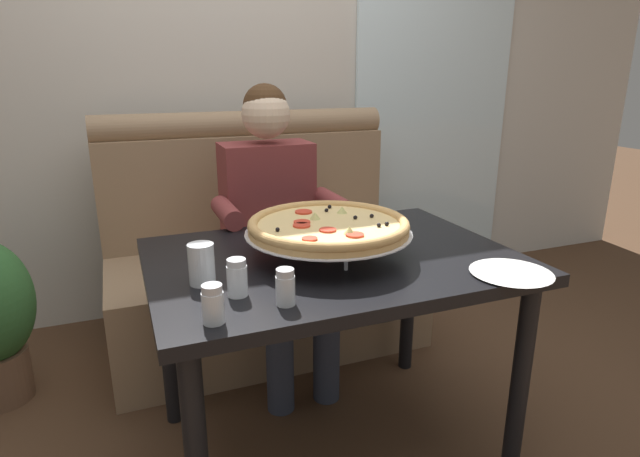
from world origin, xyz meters
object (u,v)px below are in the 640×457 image
at_px(booth_bench, 263,263).
at_px(shaker_pepper_flakes, 285,290).
at_px(drinking_glass, 202,267).
at_px(shaker_parmesan, 237,280).
at_px(pizza, 328,226).
at_px(diner_main, 274,217).
at_px(shaker_oregano, 213,307).
at_px(plate_near_left, 511,271).
at_px(dining_table, 332,281).

relative_size(booth_bench, shaker_pepper_flakes, 15.06).
distance_m(booth_bench, drinking_glass, 1.14).
height_order(shaker_parmesan, drinking_glass, drinking_glass).
bearing_deg(shaker_pepper_flakes, pizza, 51.23).
xyz_separation_m(pizza, shaker_pepper_flakes, (-0.25, -0.31, -0.06)).
height_order(pizza, shaker_parmesan, pizza).
height_order(diner_main, shaker_parmesan, diner_main).
relative_size(shaker_oregano, drinking_glass, 0.82).
bearing_deg(booth_bench, plate_near_left, -70.94).
bearing_deg(dining_table, booth_bench, 90.00).
distance_m(pizza, plate_near_left, 0.58).
bearing_deg(pizza, shaker_pepper_flakes, -128.77).
distance_m(dining_table, shaker_oregano, 0.58).
relative_size(booth_bench, shaker_oregano, 15.08).
bearing_deg(booth_bench, diner_main, -92.43).
distance_m(diner_main, plate_near_left, 1.08).
height_order(dining_table, pizza, pizza).
bearing_deg(booth_bench, dining_table, -90.00).
height_order(shaker_parmesan, plate_near_left, shaker_parmesan).
distance_m(diner_main, shaker_oregano, 1.06).
bearing_deg(pizza, booth_bench, 89.03).
xyz_separation_m(booth_bench, diner_main, (-0.01, -0.27, 0.31)).
distance_m(dining_table, drinking_glass, 0.47).
relative_size(pizza, shaker_pepper_flakes, 5.53).
height_order(diner_main, pizza, diner_main).
height_order(booth_bench, plate_near_left, booth_bench).
bearing_deg(dining_table, shaker_oregano, -143.41).
bearing_deg(shaker_pepper_flakes, shaker_oregano, -170.24).
bearing_deg(plate_near_left, diner_main, 114.27).
height_order(booth_bench, dining_table, booth_bench).
distance_m(booth_bench, shaker_oregano, 1.37).
relative_size(pizza, shaker_oregano, 5.54).
bearing_deg(plate_near_left, shaker_oregano, 178.91).
relative_size(dining_table, diner_main, 0.93).
relative_size(dining_table, shaker_oregano, 12.10).
relative_size(diner_main, pizza, 2.34).
relative_size(shaker_pepper_flakes, drinking_glass, 0.83).
distance_m(shaker_pepper_flakes, plate_near_left, 0.69).
xyz_separation_m(dining_table, shaker_pepper_flakes, (-0.26, -0.30, 0.14)).
relative_size(dining_table, shaker_pepper_flakes, 12.08).
bearing_deg(shaker_oregano, pizza, 37.75).
bearing_deg(pizza, diner_main, 89.66).
bearing_deg(booth_bench, pizza, -90.97).
bearing_deg(shaker_pepper_flakes, diner_main, 74.92).
bearing_deg(plate_near_left, booth_bench, 109.06).
height_order(dining_table, shaker_oregano, shaker_oregano).
xyz_separation_m(dining_table, shaker_oregano, (-0.45, -0.34, 0.14)).
bearing_deg(shaker_parmesan, shaker_oregano, -123.69).
distance_m(pizza, drinking_glass, 0.44).
relative_size(booth_bench, pizza, 2.72).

